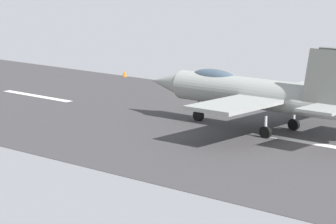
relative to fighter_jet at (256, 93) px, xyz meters
name	(u,v)px	position (x,y,z in m)	size (l,w,h in m)	color
ground_plane	(307,143)	(-4.51, 0.93, -2.46)	(400.00, 400.00, 0.00)	slate
runway_strip	(307,143)	(-4.53, 0.93, -2.45)	(240.00, 26.00, 0.02)	#3E3B3D
fighter_jet	(256,93)	(0.00, 0.00, 0.00)	(16.83, 13.26, 5.66)	#959894
marker_cone_mid	(271,93)	(7.10, -11.76, -2.18)	(0.44, 0.44, 0.55)	orange
marker_cone_far	(125,74)	(23.75, -11.76, -2.18)	(0.44, 0.44, 0.55)	orange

